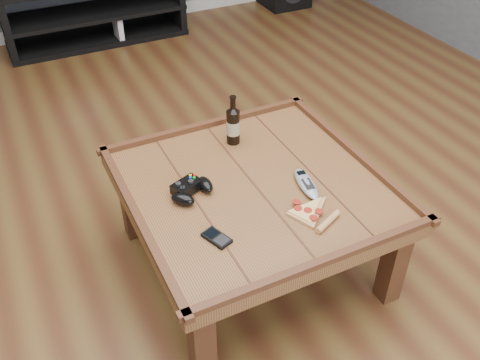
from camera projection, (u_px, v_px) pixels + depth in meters
name	position (u px, v px, depth m)	size (l,w,h in m)	color
ground	(253.00, 262.00, 2.43)	(6.00, 6.00, 0.00)	#4B2815
baseboard	(91.00, 24.00, 4.51)	(5.00, 0.02, 0.10)	silver
coffee_table	(254.00, 196.00, 2.18)	(1.03, 1.03, 0.48)	#5B2D1A
media_console	(94.00, 10.00, 4.22)	(1.40, 0.45, 0.50)	black
beer_bottle	(233.00, 124.00, 2.33)	(0.06, 0.06, 0.23)	black
game_controller	(191.00, 189.00, 2.08)	(0.19, 0.17, 0.05)	black
pizza_slice	(311.00, 213.00, 2.00)	(0.23, 0.28, 0.02)	tan
smartphone	(217.00, 238.00, 1.90)	(0.09, 0.12, 0.01)	black
remote_control	(306.00, 184.00, 2.13)	(0.10, 0.21, 0.03)	gray
game_console	(119.00, 31.00, 4.27)	(0.10, 0.17, 0.21)	slate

